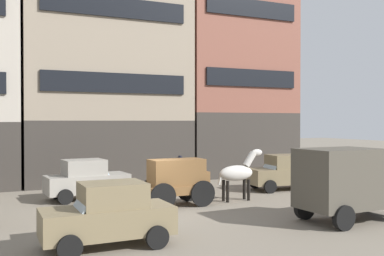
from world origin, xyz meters
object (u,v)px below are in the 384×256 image
delivery_truck_near (351,181)px  sedan_light (87,179)px  cargo_wagon (178,179)px  draft_horse (238,172)px  sedan_parked_curb (284,172)px  pedestrian_officer (180,171)px  sedan_dark (109,215)px

delivery_truck_near → sedan_light: bearing=133.3°
cargo_wagon → draft_horse: 2.95m
cargo_wagon → sedan_parked_curb: size_ratio=0.77×
pedestrian_officer → sedan_light: bearing=-171.1°
sedan_light → sedan_parked_curb: bearing=-7.5°
sedan_light → delivery_truck_near: bearing=-46.7°
draft_horse → delivery_truck_near: size_ratio=0.53×
sedan_parked_curb → pedestrian_officer: size_ratio=2.15×
cargo_wagon → delivery_truck_near: size_ratio=0.67×
draft_horse → cargo_wagon: bearing=-180.0°
cargo_wagon → sedan_light: bearing=135.9°
delivery_truck_near → draft_horse: bearing=107.8°
draft_horse → sedan_light: bearing=153.1°
delivery_truck_near → sedan_light: 11.48m
cargo_wagon → sedan_dark: (-4.13, -4.90, -0.23)m
cargo_wagon → draft_horse: size_ratio=1.26×
cargo_wagon → sedan_parked_curb: cargo_wagon is taller
sedan_dark → sedan_parked_curb: same height
delivery_truck_near → sedan_light: delivery_truck_near is taller
sedan_dark → sedan_light: same height
sedan_dark → draft_horse: bearing=34.7°
delivery_truck_near → pedestrian_officer: (-2.89, 9.13, -0.44)m
cargo_wagon → delivery_truck_near: (4.63, -5.21, 0.28)m
pedestrian_officer → sedan_parked_curb: bearing=-22.6°
sedan_dark → sedan_parked_curb: size_ratio=0.97×
sedan_light → sedan_parked_curb: (9.99, -1.32, 0.00)m
cargo_wagon → draft_horse: draft_horse is taller
sedan_parked_curb → pedestrian_officer: (-5.02, 2.09, 0.07)m
delivery_truck_near → sedan_parked_curb: (2.13, 7.03, -0.51)m
sedan_dark → sedan_parked_curb: bearing=31.7°
sedan_light → pedestrian_officer: bearing=8.9°
draft_horse → pedestrian_officer: 4.10m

